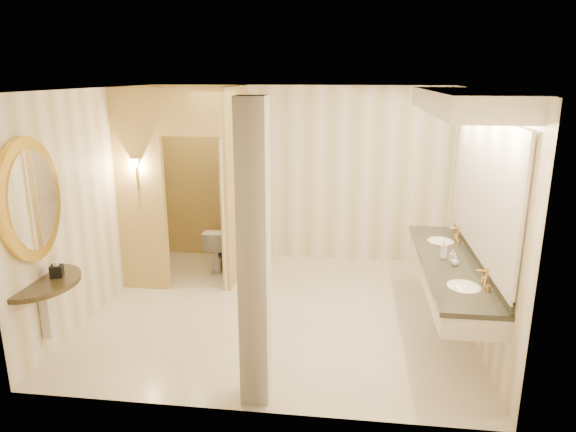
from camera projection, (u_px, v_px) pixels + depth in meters
name	position (u px, v px, depth m)	size (l,w,h in m)	color
floor	(280.00, 311.00, 6.42)	(4.50, 4.50, 0.00)	white
ceiling	(279.00, 89.00, 5.69)	(4.50, 4.50, 0.00)	white
wall_back	(297.00, 174.00, 7.97)	(4.50, 0.02, 2.70)	white
wall_front	(245.00, 267.00, 4.14)	(4.50, 0.02, 2.70)	white
wall_left	(99.00, 201.00, 6.32)	(0.02, 4.00, 2.70)	white
wall_right	(477.00, 212.00, 5.79)	(0.02, 4.00, 2.70)	white
toilet_closet	(210.00, 184.00, 7.11)	(1.50, 1.55, 2.70)	tan
wall_sconce	(136.00, 165.00, 6.59)	(0.14, 0.14, 0.42)	gold
vanity	(460.00, 194.00, 5.44)	(0.75, 2.80, 2.09)	silver
console_shelf	(34.00, 236.00, 4.98)	(0.93, 0.93, 1.92)	black
pillar	(254.00, 259.00, 4.34)	(0.25, 0.25, 2.70)	silver
tissue_box	(57.00, 271.00, 5.18)	(0.12, 0.12, 0.12)	black
toilet	(220.00, 247.00, 7.73)	(0.37, 0.65, 0.67)	white
soap_bottle_a	(453.00, 255.00, 5.63)	(0.06, 0.06, 0.13)	beige
soap_bottle_b	(455.00, 261.00, 5.49)	(0.08, 0.08, 0.10)	silver
soap_bottle_c	(444.00, 249.00, 5.68)	(0.08, 0.09, 0.22)	#C6B28C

